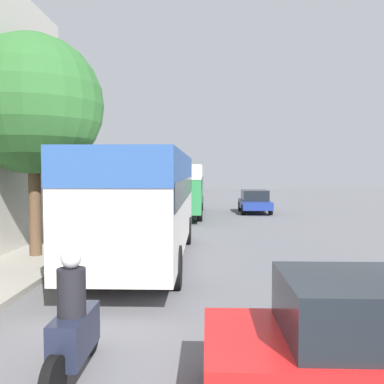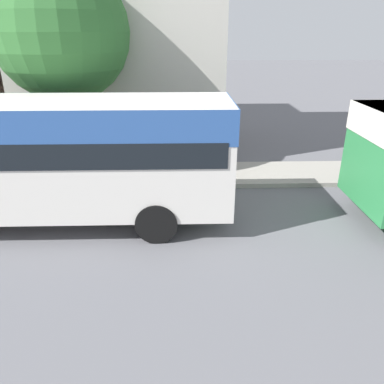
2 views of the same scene
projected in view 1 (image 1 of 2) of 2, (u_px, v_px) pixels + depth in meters
bus_lead at (145, 192)px, 12.65m from camera, size 2.50×9.66×3.18m
bus_following at (181, 183)px, 25.70m from camera, size 2.66×9.90×2.99m
motorcycle_behind_lead at (74, 328)px, 5.49m from camera, size 0.38×2.24×1.73m
car_crossing at (380, 340)px, 4.86m from camera, size 3.99×1.95×1.50m
car_far_curb at (255, 201)px, 27.12m from camera, size 1.87×4.05×1.46m
pedestrian_walking_away at (139, 193)px, 32.48m from camera, size 0.43×0.43×1.58m
street_tree at (33, 105)px, 12.65m from camera, size 4.13×4.13×6.57m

